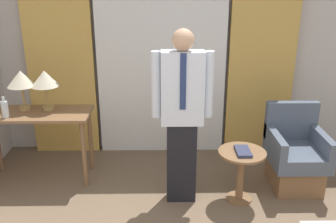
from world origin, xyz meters
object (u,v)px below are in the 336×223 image
at_px(person, 182,112).
at_px(side_table, 241,167).
at_px(armchair, 295,157).
at_px(desk, 36,124).
at_px(table_lamp_right, 45,80).
at_px(bottle_near_edge, 5,109).
at_px(book, 243,151).
at_px(table_lamp_left, 21,80).

bearing_deg(person, side_table, -3.29).
bearing_deg(side_table, armchair, 24.19).
distance_m(person, armchair, 1.43).
height_order(desk, table_lamp_right, table_lamp_right).
bearing_deg(table_lamp_right, side_table, -15.88).
bearing_deg(desk, armchair, -4.14).
bearing_deg(desk, bottle_near_edge, -148.82).
relative_size(bottle_near_edge, book, 0.91).
bearing_deg(side_table, table_lamp_left, 165.80).
bearing_deg(book, table_lamp_right, 163.50).
distance_m(desk, side_table, 2.26).
distance_m(armchair, side_table, 0.71).
distance_m(table_lamp_right, person, 1.57).
relative_size(table_lamp_right, person, 0.25).
bearing_deg(table_lamp_left, bottle_near_edge, -116.32).
height_order(table_lamp_right, side_table, table_lamp_right).
bearing_deg(armchair, table_lamp_right, 173.79).
bearing_deg(table_lamp_left, side_table, -14.20).
distance_m(table_lamp_right, book, 2.23).
xyz_separation_m(table_lamp_right, bottle_near_edge, (-0.37, -0.24, -0.25)).
relative_size(table_lamp_left, armchair, 0.50).
bearing_deg(book, bottle_near_edge, 171.29).
height_order(bottle_near_edge, armchair, bottle_near_edge).
bearing_deg(table_lamp_left, book, -14.76).
height_order(table_lamp_left, book, table_lamp_left).
bearing_deg(desk, book, -13.40).
bearing_deg(table_lamp_left, desk, -34.88).
bearing_deg(person, desk, 163.73).
relative_size(desk, book, 4.87).
height_order(person, armchair, person).
xyz_separation_m(bottle_near_edge, person, (1.83, -0.31, 0.08)).
bearing_deg(side_table, desk, 167.20).
bearing_deg(book, side_table, 90.97).
relative_size(person, side_table, 3.18).
bearing_deg(person, book, -5.57).
xyz_separation_m(desk, armchair, (2.84, -0.21, -0.33)).
bearing_deg(table_lamp_right, person, -20.74).
xyz_separation_m(armchair, side_table, (-0.65, -0.29, 0.04)).
distance_m(desk, armchair, 2.87).
bearing_deg(book, armchair, 25.96).
height_order(desk, side_table, desk).
bearing_deg(bottle_near_edge, armchair, -1.06).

